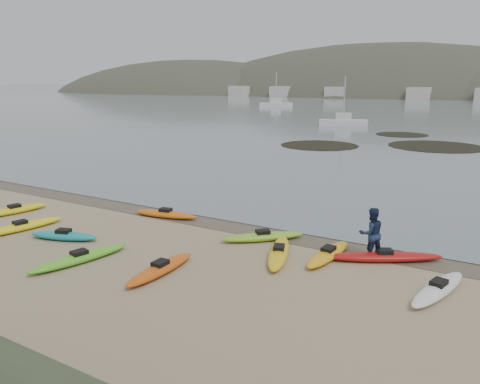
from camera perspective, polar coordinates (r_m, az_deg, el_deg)
The scene contains 6 objects.
ground at distance 21.68m, azimuth 0.00°, elevation -3.86°, with size 600.00×600.00×0.00m, color tan.
wet_sand at distance 21.44m, azimuth -0.41°, elevation -4.05°, with size 60.00×60.00×0.00m, color brown.
kayaks at distance 18.73m, azimuth -5.99°, elevation -6.24°, with size 20.99×9.10×0.34m.
person_east at distance 17.93m, azimuth 15.71°, elevation -4.88°, with size 0.95×0.74×1.95m, color #1A294E.
kelp_mats at distance 51.19m, azimuth 17.90°, elevation 5.65°, with size 18.75×20.80×0.04m.
moored_boats at distance 90.99m, azimuth 27.18°, elevation 8.32°, with size 97.66×62.71×1.13m.
Camera 1 is at (10.48, -17.84, 6.49)m, focal length 35.00 mm.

